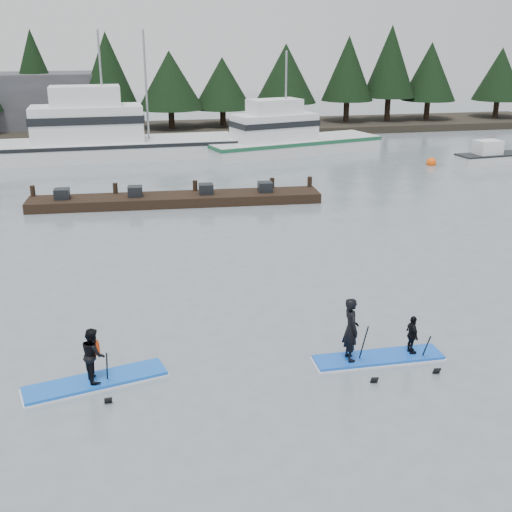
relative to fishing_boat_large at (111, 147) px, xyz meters
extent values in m
plane|color=slate|center=(4.68, -31.49, -0.70)|extent=(160.00, 160.00, 0.00)
cube|color=#2D281E|center=(4.68, 10.51, -0.40)|extent=(70.00, 8.00, 0.60)
cube|color=silver|center=(0.51, 0.01, -0.59)|extent=(16.31, 4.90, 2.16)
cube|color=white|center=(-1.44, -0.04, 1.66)|extent=(7.37, 3.42, 2.34)
cylinder|color=gray|center=(-0.30, -0.01, 4.07)|extent=(0.14, 0.14, 7.15)
cube|color=silver|center=(12.71, -0.85, -0.60)|extent=(13.22, 6.73, 1.82)
cube|color=white|center=(11.24, -1.24, 1.21)|extent=(6.20, 3.98, 1.82)
cylinder|color=gray|center=(12.10, -1.01, 3.30)|extent=(0.14, 0.14, 6.00)
cube|color=silver|center=(24.82, -7.50, -0.38)|extent=(5.63, 2.19, 0.64)
cube|color=black|center=(3.13, -13.82, -0.46)|extent=(14.49, 2.82, 0.48)
sphere|color=#FF530C|center=(20.28, -7.21, -0.70)|extent=(0.63, 0.63, 0.63)
cube|color=blue|center=(-0.48, -30.86, -0.63)|extent=(3.51, 1.60, 0.13)
imported|color=black|center=(-0.48, -30.86, 0.11)|extent=(0.65, 0.76, 1.36)
cube|color=#E44413|center=(-0.48, -30.86, 0.27)|extent=(0.34, 0.26, 0.32)
cylinder|color=black|center=(-0.19, -31.02, -0.35)|extent=(0.12, 0.90, 1.53)
cube|color=blue|center=(6.72, -31.18, -0.64)|extent=(3.40, 0.84, 0.12)
imported|color=black|center=(5.92, -31.17, 0.27)|extent=(0.41, 0.62, 1.69)
cylinder|color=black|center=(6.17, -31.39, -0.17)|extent=(0.18, 0.96, 1.64)
imported|color=black|center=(7.62, -31.19, -0.05)|extent=(0.26, 0.62, 1.05)
cylinder|color=black|center=(7.87, -31.42, -0.52)|extent=(0.16, 0.84, 1.42)
camera|label=1|loc=(0.43, -45.11, 7.38)|focal=45.00mm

